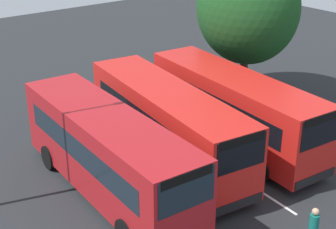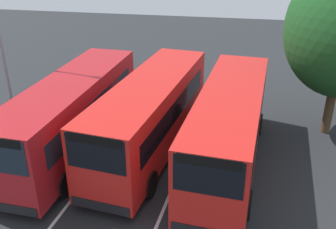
{
  "view_description": "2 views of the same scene",
  "coord_description": "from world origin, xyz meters",
  "px_view_note": "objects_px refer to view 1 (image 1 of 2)",
  "views": [
    {
      "loc": [
        15.38,
        -12.03,
        10.99
      ],
      "look_at": [
        -0.77,
        0.61,
        1.89
      ],
      "focal_mm": 54.35,
      "sensor_mm": 36.0,
      "label": 1
    },
    {
      "loc": [
        14.63,
        3.74,
        9.05
      ],
      "look_at": [
        -1.36,
        0.65,
        1.3
      ],
      "focal_mm": 40.96,
      "sensor_mm": 36.0,
      "label": 2
    }
  ],
  "objects_px": {
    "bus_far_left": "(108,152)",
    "bus_center_left": "(168,123)",
    "pedestrian": "(313,228)",
    "depot_tree": "(248,8)",
    "bus_center_right": "(234,108)"
  },
  "relations": [
    {
      "from": "bus_far_left",
      "to": "bus_center_right",
      "type": "relative_size",
      "value": 0.99
    },
    {
      "from": "bus_center_left",
      "to": "pedestrian",
      "type": "xyz_separation_m",
      "value": [
        7.85,
        -0.2,
        -0.78
      ]
    },
    {
      "from": "bus_far_left",
      "to": "bus_center_left",
      "type": "height_order",
      "value": "same"
    },
    {
      "from": "bus_far_left",
      "to": "bus_center_right",
      "type": "bearing_deg",
      "value": 93.73
    },
    {
      "from": "bus_far_left",
      "to": "bus_center_right",
      "type": "xyz_separation_m",
      "value": [
        -0.1,
        6.86,
        0.0
      ]
    },
    {
      "from": "bus_center_right",
      "to": "pedestrian",
      "type": "relative_size",
      "value": 5.67
    },
    {
      "from": "bus_center_right",
      "to": "pedestrian",
      "type": "height_order",
      "value": "bus_center_right"
    },
    {
      "from": "depot_tree",
      "to": "bus_center_right",
      "type": "bearing_deg",
      "value": -49.92
    },
    {
      "from": "bus_far_left",
      "to": "depot_tree",
      "type": "bearing_deg",
      "value": 112.25
    },
    {
      "from": "bus_center_left",
      "to": "depot_tree",
      "type": "height_order",
      "value": "depot_tree"
    },
    {
      "from": "bus_center_left",
      "to": "bus_center_right",
      "type": "height_order",
      "value": "same"
    },
    {
      "from": "bus_center_right",
      "to": "bus_far_left",
      "type": "bearing_deg",
      "value": -84.39
    },
    {
      "from": "pedestrian",
      "to": "depot_tree",
      "type": "relative_size",
      "value": 0.22
    },
    {
      "from": "pedestrian",
      "to": "depot_tree",
      "type": "bearing_deg",
      "value": -64.56
    },
    {
      "from": "bus_far_left",
      "to": "pedestrian",
      "type": "relative_size",
      "value": 5.64
    }
  ]
}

